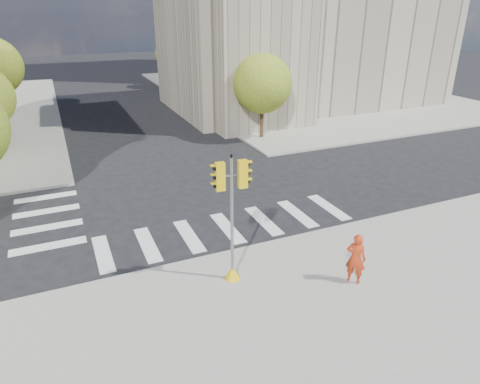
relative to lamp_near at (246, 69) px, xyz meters
name	(u,v)px	position (x,y,z in m)	size (l,w,h in m)	color
ground	(214,210)	(-8.00, -14.00, -4.58)	(160.00, 160.00, 0.00)	black
sidewalk_near	(356,370)	(-8.00, -25.00, -4.50)	(30.00, 14.00, 0.15)	gray
sidewalk_far_right	(297,90)	(12.00, 12.00, -4.50)	(28.00, 40.00, 0.15)	gray
civic_building	(297,28)	(7.59, 5.12, 2.68)	(26.00, 16.00, 19.39)	tan
tree_re_near	(262,84)	(-0.50, -4.00, -0.53)	(4.20, 4.20, 6.16)	#382616
tree_re_mid	(206,61)	(-0.50, 8.00, -0.23)	(4.60, 4.60, 6.66)	#382616
tree_re_far	(172,54)	(-0.50, 20.00, -0.71)	(4.00, 4.00, 5.88)	#382616
lamp_near	(246,69)	(0.00, 0.00, 0.00)	(0.35, 0.18, 8.11)	black
lamp_far	(192,53)	(0.00, 14.00, 0.00)	(0.35, 0.18, 8.11)	black
traffic_signal	(232,229)	(-9.47, -19.84, -2.44)	(1.08, 0.56, 4.68)	#E6B80C
photographer	(356,258)	(-5.60, -21.72, -3.49)	(0.69, 0.45, 1.89)	red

